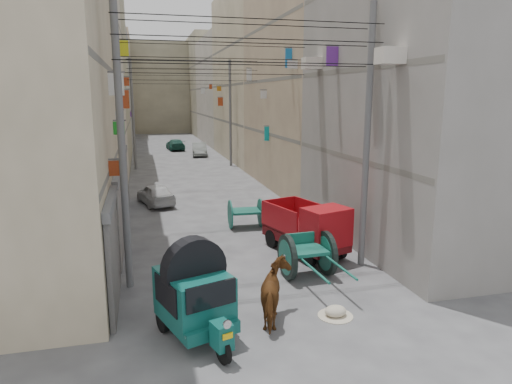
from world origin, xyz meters
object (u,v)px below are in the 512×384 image
object	(u,v)px
distant_car_grey	(199,149)
distant_car_green	(175,145)
mini_truck	(311,231)
horse	(277,293)
tonga_cart	(307,254)
second_cart	(245,213)
auto_rickshaw	(195,293)
feed_sack	(335,311)
distant_car_white	(155,194)

from	to	relation	value
distant_car_grey	distant_car_green	distance (m)	5.46
mini_truck	horse	world-z (taller)	mini_truck
tonga_cart	second_cart	size ratio (longest dim) A/B	2.21
distant_car_grey	mini_truck	bearing A→B (deg)	-83.88
horse	auto_rickshaw	bearing A→B (deg)	22.14
auto_rickshaw	distant_car_grey	size ratio (longest dim) A/B	0.72
feed_sack	mini_truck	bearing A→B (deg)	77.14
horse	distant_car_grey	world-z (taller)	horse
mini_truck	distant_car_green	distance (m)	32.82
auto_rickshaw	feed_sack	size ratio (longest dim) A/B	4.80
second_cart	distant_car_grey	world-z (taller)	distant_car_grey
distant_car_grey	distant_car_green	size ratio (longest dim) A/B	0.96
second_cart	horse	xyz separation A→B (m)	(-1.06, -8.02, 0.09)
mini_truck	distant_car_green	xyz separation A→B (m)	(-2.10, 32.75, -0.33)
auto_rickshaw	second_cart	xyz separation A→B (m)	(3.02, 8.25, -0.41)
tonga_cart	distant_car_grey	xyz separation A→B (m)	(0.45, 29.27, -0.11)
mini_truck	feed_sack	size ratio (longest dim) A/B	6.52
tonga_cart	second_cart	xyz separation A→B (m)	(-0.62, 5.58, -0.07)
distant_car_white	distant_car_grey	world-z (taller)	distant_car_grey
tonga_cart	horse	bearing A→B (deg)	-127.22
tonga_cart	mini_truck	xyz separation A→B (m)	(0.77, 1.68, 0.17)
second_cart	distant_car_grey	size ratio (longest dim) A/B	0.38
second_cart	distant_car_green	world-z (taller)	second_cart
tonga_cart	horse	xyz separation A→B (m)	(-1.68, -2.44, 0.01)
horse	feed_sack	bearing A→B (deg)	-168.73
distant_car_grey	distant_car_green	xyz separation A→B (m)	(-1.78, 5.16, -0.05)
auto_rickshaw	feed_sack	bearing A→B (deg)	-16.73
horse	distant_car_white	xyz separation A→B (m)	(-2.40, 13.10, -0.18)
distant_car_green	distant_car_grey	bearing A→B (deg)	104.21
auto_rickshaw	distant_car_green	world-z (taller)	auto_rickshaw
tonga_cart	distant_car_grey	bearing A→B (deg)	86.36
second_cart	tonga_cart	bearing A→B (deg)	-81.49
mini_truck	distant_car_grey	world-z (taller)	mini_truck
mini_truck	distant_car_white	size ratio (longest dim) A/B	1.13
tonga_cart	distant_car_green	xyz separation A→B (m)	(-1.33, 34.43, -0.16)
feed_sack	distant_car_green	size ratio (longest dim) A/B	0.14
auto_rickshaw	distant_car_white	world-z (taller)	auto_rickshaw
second_cart	distant_car_green	bearing A→B (deg)	93.57
second_cart	feed_sack	distance (m)	8.16
auto_rickshaw	distant_car_white	size ratio (longest dim) A/B	0.83
tonga_cart	horse	size ratio (longest dim) A/B	1.79
auto_rickshaw	distant_car_green	distance (m)	37.17
auto_rickshaw	tonga_cart	xyz separation A→B (m)	(3.64, 2.67, -0.34)
mini_truck	second_cart	distance (m)	4.15
horse	distant_car_white	bearing A→B (deg)	-64.09
distant_car_white	distant_car_green	distance (m)	23.93
mini_truck	distant_car_green	world-z (taller)	mini_truck
tonga_cart	second_cart	bearing A→B (deg)	93.58
distant_car_grey	distant_car_green	world-z (taller)	distant_car_grey
feed_sack	distant_car_grey	bearing A→B (deg)	88.84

